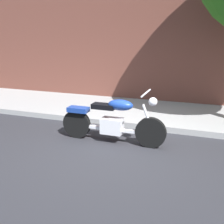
# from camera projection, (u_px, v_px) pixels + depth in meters

# --- Properties ---
(ground_plane) EXTENTS (60.00, 60.00, 0.00)m
(ground_plane) POSITION_uv_depth(u_px,v_px,m) (116.00, 151.00, 5.41)
(ground_plane) COLOR #28282D
(sidewalk) EXTENTS (24.32, 2.55, 0.14)m
(sidewalk) POSITION_uv_depth(u_px,v_px,m) (147.00, 113.00, 7.78)
(sidewalk) COLOR #969696
(sidewalk) RESTS_ON ground
(motorcycle) EXTENTS (2.24, 0.70, 1.12)m
(motorcycle) POSITION_uv_depth(u_px,v_px,m) (112.00, 121.00, 5.74)
(motorcycle) COLOR black
(motorcycle) RESTS_ON ground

